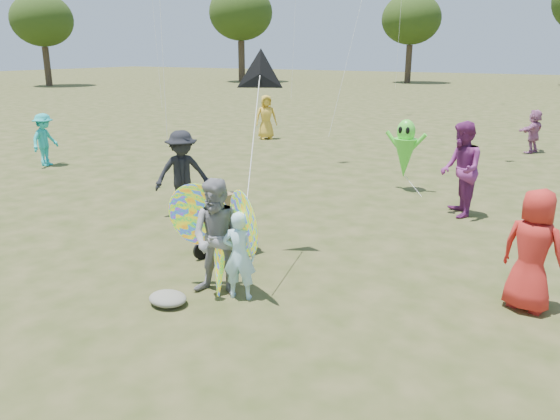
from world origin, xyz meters
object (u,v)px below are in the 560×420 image
(crowd_g, at_px, (266,117))
(crowd_j, at_px, (534,131))
(alien_kite, at_px, (405,151))
(child_girl, at_px, (239,255))
(adult_man, at_px, (219,238))
(crowd_a, at_px, (533,251))
(jogging_stroller, at_px, (227,220))
(butterfly_kite, at_px, (220,235))
(crowd_i, at_px, (45,140))
(crowd_e, at_px, (461,169))
(crowd_b, at_px, (182,173))

(crowd_g, relative_size, crowd_j, 1.16)
(alien_kite, bearing_deg, child_girl, -90.53)
(adult_man, distance_m, crowd_a, 4.16)
(crowd_g, xyz_separation_m, crowd_j, (9.25, 1.97, -0.12))
(child_girl, distance_m, jogging_stroller, 1.71)
(crowd_j, bearing_deg, child_girl, 10.90)
(adult_man, relative_size, butterfly_kite, 0.91)
(butterfly_kite, bearing_deg, jogging_stroller, 122.17)
(crowd_a, height_order, crowd_g, crowd_g)
(crowd_j, bearing_deg, crowd_i, -32.35)
(crowd_j, distance_m, butterfly_kite, 14.37)
(crowd_a, bearing_deg, alien_kite, -41.74)
(crowd_j, bearing_deg, crowd_e, 16.48)
(crowd_a, xyz_separation_m, crowd_g, (-10.53, 10.60, 0.01))
(crowd_b, bearing_deg, adult_man, -91.49)
(crowd_b, distance_m, crowd_i, 7.04)
(crowd_a, xyz_separation_m, butterfly_kite, (-3.86, -1.57, 0.02))
(crowd_e, distance_m, crowd_j, 8.67)
(crowd_b, height_order, crowd_i, crowd_b)
(crowd_g, height_order, crowd_i, crowd_g)
(crowd_a, relative_size, crowd_g, 0.99)
(crowd_a, bearing_deg, butterfly_kite, 38.10)
(crowd_b, height_order, crowd_e, crowd_e)
(crowd_g, height_order, jogging_stroller, crowd_g)
(crowd_j, distance_m, alien_kite, 7.45)
(child_girl, distance_m, crowd_j, 14.37)
(adult_man, xyz_separation_m, crowd_b, (-2.98, 2.81, 0.05))
(crowd_e, distance_m, butterfly_kite, 5.87)
(butterfly_kite, distance_m, alien_kite, 7.02)
(crowd_a, distance_m, alien_kite, 6.44)
(crowd_j, relative_size, butterfly_kite, 0.78)
(alien_kite, bearing_deg, jogging_stroller, -101.68)
(child_girl, height_order, crowd_a, crowd_a)
(adult_man, distance_m, crowd_i, 10.83)
(child_girl, relative_size, crowd_j, 0.87)
(jogging_stroller, bearing_deg, alien_kite, 97.98)
(crowd_a, bearing_deg, crowd_j, -68.24)
(crowd_e, height_order, crowd_i, crowd_e)
(crowd_b, bearing_deg, crowd_j, 16.09)
(child_girl, height_order, jogging_stroller, child_girl)
(crowd_i, bearing_deg, adult_man, -129.44)
(jogging_stroller, bearing_deg, crowd_a, 23.82)
(crowd_i, bearing_deg, crowd_a, -116.33)
(crowd_j, bearing_deg, crowd_a, 25.62)
(crowd_e, relative_size, crowd_i, 1.27)
(crowd_b, xyz_separation_m, butterfly_kite, (2.93, -2.71, -0.04))
(butterfly_kite, bearing_deg, crowd_e, 69.26)
(butterfly_kite, height_order, alien_kite, alien_kite)
(crowd_b, distance_m, crowd_e, 5.73)
(crowd_a, distance_m, crowd_i, 13.91)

